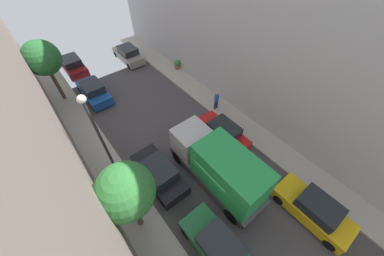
# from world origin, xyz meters

# --- Properties ---
(ground) EXTENTS (32.00, 32.00, 0.00)m
(ground) POSITION_xyz_m (0.00, 0.00, 0.00)
(ground) COLOR #423F42
(sidewalk_left) EXTENTS (2.00, 44.00, 0.15)m
(sidewalk_left) POSITION_xyz_m (-5.00, 0.00, 0.07)
(sidewalk_left) COLOR #A8A399
(sidewalk_left) RESTS_ON ground
(sidewalk_right) EXTENTS (2.00, 44.00, 0.15)m
(sidewalk_right) POSITION_xyz_m (5.00, 0.00, 0.07)
(sidewalk_right) COLOR #A8A399
(sidewalk_right) RESTS_ON ground
(parked_car_left_2) EXTENTS (1.78, 4.20, 1.57)m
(parked_car_left_2) POSITION_xyz_m (-2.70, -2.62, 0.72)
(parked_car_left_2) COLOR #1E6638
(parked_car_left_2) RESTS_ON ground
(parked_car_left_3) EXTENTS (1.78, 4.20, 1.57)m
(parked_car_left_3) POSITION_xyz_m (-2.70, 2.71, 0.72)
(parked_car_left_3) COLOR black
(parked_car_left_3) RESTS_ON ground
(parked_car_left_4) EXTENTS (1.78, 4.20, 1.57)m
(parked_car_left_4) POSITION_xyz_m (-2.70, 13.22, 0.72)
(parked_car_left_4) COLOR #194799
(parked_car_left_4) RESTS_ON ground
(parked_car_left_5) EXTENTS (1.78, 4.20, 1.57)m
(parked_car_left_5) POSITION_xyz_m (-2.70, 18.68, 0.72)
(parked_car_left_5) COLOR maroon
(parked_car_left_5) RESTS_ON ground
(parked_car_right_1) EXTENTS (1.78, 4.20, 1.57)m
(parked_car_right_1) POSITION_xyz_m (2.70, -4.57, 0.72)
(parked_car_right_1) COLOR gold
(parked_car_right_1) RESTS_ON ground
(parked_car_right_2) EXTENTS (1.78, 4.20, 1.57)m
(parked_car_right_2) POSITION_xyz_m (2.70, 2.59, 0.72)
(parked_car_right_2) COLOR red
(parked_car_right_2) RESTS_ON ground
(parked_car_right_3) EXTENTS (1.78, 4.20, 1.57)m
(parked_car_right_3) POSITION_xyz_m (2.70, 17.08, 0.72)
(parked_car_right_3) COLOR gray
(parked_car_right_3) RESTS_ON ground
(delivery_truck) EXTENTS (2.26, 6.60, 3.38)m
(delivery_truck) POSITION_xyz_m (0.00, 0.28, 1.79)
(delivery_truck) COLOR #4C4C51
(delivery_truck) RESTS_ON ground
(pedestrian) EXTENTS (0.40, 0.36, 1.72)m
(pedestrian) POSITION_xyz_m (4.62, 5.29, 1.07)
(pedestrian) COLOR #2D334C
(pedestrian) RESTS_ON sidewalk_right
(street_tree_0) EXTENTS (2.69, 2.69, 5.24)m
(street_tree_0) POSITION_xyz_m (-4.95, 14.77, 4.02)
(street_tree_0) COLOR brown
(street_tree_0) RESTS_ON sidewalk_left
(street_tree_2) EXTENTS (2.62, 2.62, 5.11)m
(street_tree_2) POSITION_xyz_m (-5.05, 1.05, 3.92)
(street_tree_2) COLOR brown
(street_tree_2) RESTS_ON sidewalk_left
(potted_plant_1) EXTENTS (0.60, 0.60, 0.96)m
(potted_plant_1) POSITION_xyz_m (5.69, 12.27, 0.67)
(potted_plant_1) COLOR brown
(potted_plant_1) RESTS_ON sidewalk_right
(lamp_post) EXTENTS (0.44, 0.44, 6.10)m
(lamp_post) POSITION_xyz_m (-4.60, 5.24, 4.11)
(lamp_post) COLOR #333338
(lamp_post) RESTS_ON sidewalk_left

